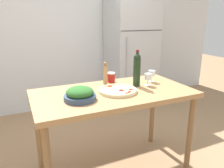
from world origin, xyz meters
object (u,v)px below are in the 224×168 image
refrigerator (131,54)px  salad_bowl (80,94)px  wine_glass_near (148,77)px  pepper_mill (105,73)px  homemade_pizza (118,90)px  wine_glass_far (152,74)px  wine_bottle (137,69)px  salt_canister (111,77)px

refrigerator → salad_bowl: bearing=-130.1°
wine_glass_near → pepper_mill: pepper_mill is taller
salad_bowl → refrigerator: bearing=49.9°
refrigerator → salad_bowl: 2.23m
salad_bowl → homemade_pizza: size_ratio=0.76×
wine_glass_near → salad_bowl: 0.75m
wine_glass_far → pepper_mill: size_ratio=0.54×
wine_bottle → wine_glass_near: (0.11, -0.04, -0.08)m
refrigerator → wine_glass_near: size_ratio=14.99×
refrigerator → pepper_mill: size_ratio=8.06×
refrigerator → wine_glass_near: (-0.69, -1.59, 0.03)m
wine_glass_near → salt_canister: size_ratio=1.19×
refrigerator → wine_glass_near: bearing=-113.4°
refrigerator → pepper_mill: refrigerator is taller
wine_glass_near → salt_canister: bearing=137.3°
homemade_pizza → salad_bowl: bearing=-172.0°
refrigerator → homemade_pizza: size_ratio=5.30×
wine_glass_far → salad_bowl: bearing=-166.3°
salad_bowl → salt_canister: 0.59m
wine_glass_near → homemade_pizza: bearing=-170.8°
salt_canister → wine_glass_far: bearing=-23.1°
wine_glass_near → salad_bowl: wine_glass_near is taller
homemade_pizza → refrigerator: bearing=57.4°
wine_glass_far → wine_glass_near: bearing=-138.7°
pepper_mill → salt_canister: bearing=22.8°
salad_bowl → homemade_pizza: (0.38, 0.05, -0.04)m
wine_glass_far → salad_bowl: (-0.85, -0.21, -0.04)m
pepper_mill → salad_bowl: pepper_mill is taller
refrigerator → salt_canister: refrigerator is taller
wine_glass_near → salad_bowl: size_ratio=0.46×
wine_glass_far → homemade_pizza: (-0.48, -0.16, -0.07)m
salad_bowl → homemade_pizza: 0.38m
wine_bottle → salad_bowl: bearing=-166.8°
wine_glass_far → homemade_pizza: wine_glass_far is taller
refrigerator → salt_canister: (-0.98, -1.33, -0.00)m
salad_bowl → homemade_pizza: bearing=8.0°
wine_glass_far → pepper_mill: pepper_mill is taller
wine_glass_near → pepper_mill: bearing=148.2°
wine_glass_far → salad_bowl: 0.88m
salt_canister → wine_glass_near: bearing=-42.7°
wine_glass_far → salt_canister: 0.43m
homemade_pizza → salt_canister: size_ratio=3.37×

